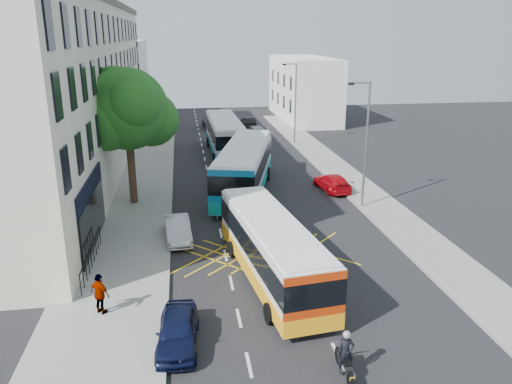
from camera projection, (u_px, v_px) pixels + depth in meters
name	position (u px, v px, depth m)	size (l,w,h in m)	color
ground	(316.00, 312.00, 20.43)	(120.00, 120.00, 0.00)	black
pavement_left	(134.00, 203.00, 33.34)	(5.00, 70.00, 0.15)	gray
pavement_right	(363.00, 192.00, 35.60)	(3.00, 70.00, 0.15)	gray
terrace_main	(67.00, 88.00, 39.49)	(8.30, 45.00, 13.50)	beige
terrace_far	(115.00, 79.00, 68.78)	(8.00, 20.00, 10.00)	silver
building_right	(303.00, 88.00, 66.01)	(6.00, 18.00, 8.00)	silver
street_tree	(127.00, 110.00, 31.43)	(6.30, 5.70, 8.80)	#382619
lamp_near	(365.00, 139.00, 31.21)	(1.45, 0.15, 8.00)	slate
lamp_far	(295.00, 99.00, 50.07)	(1.45, 0.15, 8.00)	slate
railings	(91.00, 256.00, 23.84)	(0.08, 5.60, 1.14)	black
bus_near	(272.00, 249.00, 22.66)	(3.74, 10.68, 2.94)	silver
bus_mid	(244.00, 168.00, 35.29)	(5.83, 12.54, 3.44)	silver
bus_far	(225.00, 135.00, 47.03)	(3.12, 11.89, 3.33)	silver
motorbike	(345.00, 355.00, 16.37)	(0.58, 1.93, 1.72)	black
parked_car_blue	(178.00, 330.00, 18.06)	(1.46, 3.63, 1.24)	black
parked_car_silver	(178.00, 229.00, 27.38)	(1.32, 3.77, 1.24)	#B2B6BA
red_hatchback	(332.00, 182.00, 36.16)	(1.68, 4.14, 1.20)	#B90711
distant_car_grey	(213.00, 123.00, 59.93)	(2.21, 4.80, 1.33)	#404347
distant_car_silver	(256.00, 132.00, 53.98)	(1.78, 4.42, 1.51)	#AFB1B7
distant_car_dark	(248.00, 122.00, 60.34)	(1.37, 3.92, 1.29)	black
pedestrian_far	(100.00, 294.00, 19.81)	(1.00, 0.42, 1.71)	gray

